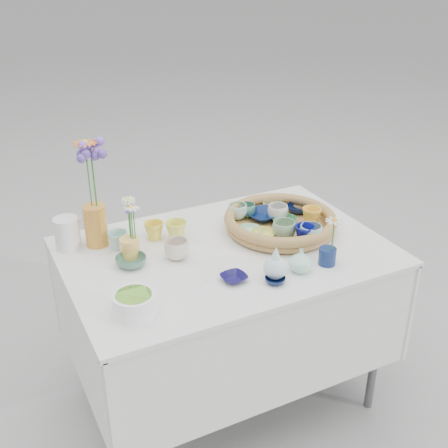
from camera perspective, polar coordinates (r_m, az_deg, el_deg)
name	(u,v)px	position (r m, az deg, el deg)	size (l,w,h in m)	color
ground	(226,395)	(2.69, 0.20, -17.01)	(80.00, 80.00, 0.00)	gray
display_table	(226,395)	(2.69, 0.20, -17.01)	(1.26, 0.86, 0.77)	white
wicker_tray	(280,222)	(2.37, 5.73, 0.21)	(0.47, 0.47, 0.08)	olive
tray_ceramic_0	(263,215)	(2.43, 3.98, 0.87)	(0.14, 0.14, 0.03)	#041646
tray_ceramic_1	(298,209)	(2.51, 7.53, 1.56)	(0.10, 0.10, 0.03)	#071233
tray_ceramic_2	(312,216)	(2.40, 8.88, 0.77)	(0.08, 0.08, 0.08)	yellow
tray_ceramic_3	(285,221)	(2.39, 6.18, 0.25)	(0.10, 0.10, 0.03)	#3A8555
tray_ceramic_4	(284,230)	(2.27, 6.11, -0.63)	(0.10, 0.10, 0.08)	gray
tray_ceramic_5	(250,232)	(2.29, 2.63, -0.81)	(0.10, 0.10, 0.03)	#A5E2C5
tray_ceramic_6	(238,211)	(2.43, 1.39, 1.28)	(0.09, 0.09, 0.07)	#A1D2B8
tray_ceramic_7	(278,213)	(2.42, 5.49, 1.15)	(0.09, 0.09, 0.07)	silver
tray_ceramic_8	(273,206)	(2.53, 4.98, 1.83)	(0.09, 0.09, 0.03)	#98D8ED
tray_ceramic_9	(305,234)	(2.25, 8.20, -1.03)	(0.08, 0.08, 0.07)	navy
tray_ceramic_10	(263,235)	(2.27, 4.03, -1.12)	(0.10, 0.10, 0.03)	#EAD85A
tray_ceramic_11	(311,234)	(2.26, 8.79, -0.98)	(0.09, 0.09, 0.07)	#8BB8B1
tray_ceramic_12	(247,210)	(2.45, 2.35, 1.41)	(0.08, 0.08, 0.06)	#468669
loose_ceramic_0	(154,231)	(2.31, -7.11, -0.68)	(0.08, 0.08, 0.07)	yellow
loose_ceramic_1	(176,231)	(2.29, -4.85, -0.69)	(0.09, 0.09, 0.08)	#DEE055
loose_ceramic_2	(131,261)	(2.14, -9.43, -3.77)	(0.12, 0.12, 0.04)	#416D57
loose_ceramic_3	(177,250)	(2.16, -4.84, -2.60)	(0.10, 0.10, 0.08)	beige
loose_ceramic_4	(234,278)	(2.03, 1.01, -5.50)	(0.09, 0.09, 0.02)	#110D44
loose_ceramic_5	(118,240)	(2.26, -10.69, -1.64)	(0.08, 0.08, 0.07)	#97CCBB
loose_ceramic_6	(275,280)	(2.02, 5.21, -5.70)	(0.07, 0.07, 0.02)	#0C1A3F
fluted_bowl	(134,304)	(1.87, -9.09, -8.03)	(0.14, 0.14, 0.07)	white
bud_vase_paleblue	(276,262)	(2.02, 5.26, -3.88)	(0.09, 0.09, 0.13)	silver
bud_vase_seafoam	(301,260)	(2.09, 7.79, -3.65)	(0.09, 0.09, 0.09)	#A2DEC4
bud_vase_cobalt	(327,256)	(2.15, 10.45, -3.24)	(0.07, 0.07, 0.07)	navy
single_daisy	(333,235)	(2.11, 11.01, -1.14)	(0.08, 0.08, 0.14)	white
tall_vase_yellow	(96,225)	(2.29, -12.89, -0.15)	(0.09, 0.09, 0.17)	orange
gerbera	(88,175)	(2.21, -13.61, 4.85)	(0.10, 0.10, 0.27)	orange
hydrangea	(94,179)	(2.21, -13.09, 4.49)	(0.09, 0.09, 0.31)	#573E96
white_pitcher	(67,234)	(2.29, -15.64, -0.94)	(0.14, 0.10, 0.13)	white
daisy_cup	(130,248)	(2.19, -9.54, -2.44)	(0.08, 0.08, 0.08)	#FEC057
daisy_posy	(130,220)	(2.14, -9.50, 0.43)	(0.08, 0.08, 0.16)	white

